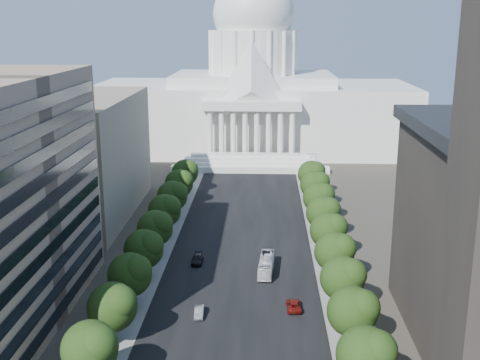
# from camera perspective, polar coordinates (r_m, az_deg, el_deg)

# --- Properties ---
(road_asphalt) EXTENTS (30.00, 260.00, 0.01)m
(road_asphalt) POSITION_cam_1_polar(r_m,az_deg,el_deg) (144.14, 0.38, -4.63)
(road_asphalt) COLOR black
(road_asphalt) RESTS_ON ground
(sidewalk_left) EXTENTS (8.00, 260.00, 0.02)m
(sidewalk_left) POSITION_cam_1_polar(r_m,az_deg,el_deg) (146.00, -7.12, -4.50)
(sidewalk_left) COLOR gray
(sidewalk_left) RESTS_ON ground
(sidewalk_right) EXTENTS (8.00, 260.00, 0.02)m
(sidewalk_right) POSITION_cam_1_polar(r_m,az_deg,el_deg) (144.76, 7.94, -4.69)
(sidewalk_right) COLOR gray
(sidewalk_right) RESTS_ON ground
(capitol) EXTENTS (120.00, 56.00, 73.00)m
(capitol) POSITION_cam_1_polar(r_m,az_deg,el_deg) (232.53, 1.22, 7.85)
(capitol) COLOR white
(capitol) RESTS_ON ground
(office_block_left_far) EXTENTS (38.00, 52.00, 30.00)m
(office_block_left_far) POSITION_cam_1_polar(r_m,az_deg,el_deg) (158.58, -17.10, 2.13)
(office_block_left_far) COLOR gray
(office_block_left_far) RESTS_ON ground
(tree_l_b) EXTENTS (7.79, 7.60, 9.97)m
(tree_l_b) POSITION_cam_1_polar(r_m,az_deg,el_deg) (84.06, -13.88, -15.16)
(tree_l_b) COLOR #33261C
(tree_l_b) RESTS_ON ground
(tree_l_c) EXTENTS (7.79, 7.60, 9.97)m
(tree_l_c) POSITION_cam_1_polar(r_m,az_deg,el_deg) (94.26, -11.85, -11.60)
(tree_l_c) COLOR #33261C
(tree_l_c) RESTS_ON ground
(tree_l_d) EXTENTS (7.79, 7.60, 9.97)m
(tree_l_d) POSITION_cam_1_polar(r_m,az_deg,el_deg) (104.83, -10.26, -8.73)
(tree_l_d) COLOR #33261C
(tree_l_d) RESTS_ON ground
(tree_l_e) EXTENTS (7.79, 7.60, 9.97)m
(tree_l_e) POSITION_cam_1_polar(r_m,az_deg,el_deg) (115.69, -8.99, -6.39)
(tree_l_e) COLOR #33261C
(tree_l_e) RESTS_ON ground
(tree_l_f) EXTENTS (7.79, 7.60, 9.97)m
(tree_l_f) POSITION_cam_1_polar(r_m,az_deg,el_deg) (126.75, -7.94, -4.45)
(tree_l_f) COLOR #33261C
(tree_l_f) RESTS_ON ground
(tree_l_g) EXTENTS (7.79, 7.60, 9.97)m
(tree_l_g) POSITION_cam_1_polar(r_m,az_deg,el_deg) (137.97, -7.07, -2.82)
(tree_l_g) COLOR #33261C
(tree_l_g) RESTS_ON ground
(tree_l_h) EXTENTS (7.79, 7.60, 9.97)m
(tree_l_h) POSITION_cam_1_polar(r_m,az_deg,el_deg) (149.31, -6.33, -1.44)
(tree_l_h) COLOR #33261C
(tree_l_h) RESTS_ON ground
(tree_l_i) EXTENTS (7.79, 7.60, 9.97)m
(tree_l_i) POSITION_cam_1_polar(r_m,az_deg,el_deg) (160.74, -5.70, -0.25)
(tree_l_i) COLOR #33261C
(tree_l_i) RESTS_ON ground
(tree_l_j) EXTENTS (7.79, 7.60, 9.97)m
(tree_l_j) POSITION_cam_1_polar(r_m,az_deg,el_deg) (172.26, -5.15, 0.78)
(tree_l_j) COLOR #33261C
(tree_l_j) RESTS_ON ground
(tree_r_b) EXTENTS (7.79, 7.60, 9.97)m
(tree_r_b) POSITION_cam_1_polar(r_m,az_deg,el_deg) (82.16, 12.05, -15.80)
(tree_r_b) COLOR #33261C
(tree_r_b) RESTS_ON ground
(tree_r_c) EXTENTS (7.79, 7.60, 9.97)m
(tree_r_c) POSITION_cam_1_polar(r_m,az_deg,el_deg) (92.56, 10.83, -12.05)
(tree_r_c) COLOR #33261C
(tree_r_c) RESTS_ON ground
(tree_r_d) EXTENTS (7.79, 7.60, 9.97)m
(tree_r_d) POSITION_cam_1_polar(r_m,az_deg,el_deg) (103.31, 9.88, -9.07)
(tree_r_d) COLOR #33261C
(tree_r_d) RESTS_ON ground
(tree_r_e) EXTENTS (7.79, 7.60, 9.97)m
(tree_r_e) POSITION_cam_1_polar(r_m,az_deg,el_deg) (114.31, 9.13, -6.66)
(tree_r_e) COLOR #33261C
(tree_r_e) RESTS_ON ground
(tree_r_f) EXTENTS (7.79, 7.60, 9.97)m
(tree_r_f) POSITION_cam_1_polar(r_m,az_deg,el_deg) (125.49, 8.51, -4.67)
(tree_r_f) COLOR #33261C
(tree_r_f) RESTS_ON ground
(tree_r_g) EXTENTS (7.79, 7.60, 9.97)m
(tree_r_g) POSITION_cam_1_polar(r_m,az_deg,el_deg) (136.81, 8.00, -3.00)
(tree_r_g) COLOR #33261C
(tree_r_g) RESTS_ON ground
(tree_r_h) EXTENTS (7.79, 7.60, 9.97)m
(tree_r_h) POSITION_cam_1_polar(r_m,az_deg,el_deg) (148.24, 7.57, -1.60)
(tree_r_h) COLOR #33261C
(tree_r_h) RESTS_ON ground
(tree_r_i) EXTENTS (7.79, 7.60, 9.97)m
(tree_r_i) POSITION_cam_1_polar(r_m,az_deg,el_deg) (159.75, 7.20, -0.39)
(tree_r_i) COLOR #33261C
(tree_r_i) RESTS_ON ground
(tree_r_j) EXTENTS (7.79, 7.60, 9.97)m
(tree_r_j) POSITION_cam_1_polar(r_m,az_deg,el_deg) (171.33, 6.88, 0.65)
(tree_r_j) COLOR #33261C
(tree_r_j) RESTS_ON ground
(streetlight_b) EXTENTS (2.61, 0.44, 9.00)m
(streetlight_b) POSITION_cam_1_polar(r_m,az_deg,el_deg) (92.38, 11.87, -12.61)
(streetlight_b) COLOR gray
(streetlight_b) RESTS_ON ground
(streetlight_c) EXTENTS (2.61, 0.44, 9.00)m
(streetlight_c) POSITION_cam_1_polar(r_m,az_deg,el_deg) (114.91, 9.88, -6.91)
(streetlight_c) COLOR gray
(streetlight_c) RESTS_ON ground
(streetlight_d) EXTENTS (2.61, 0.44, 9.00)m
(streetlight_d) POSITION_cam_1_polar(r_m,az_deg,el_deg) (138.30, 8.59, -3.11)
(streetlight_d) COLOR gray
(streetlight_d) RESTS_ON ground
(streetlight_e) EXTENTS (2.61, 0.44, 9.00)m
(streetlight_e) POSITION_cam_1_polar(r_m,az_deg,el_deg) (162.17, 7.68, -0.41)
(streetlight_e) COLOR gray
(streetlight_e) RESTS_ON ground
(streetlight_f) EXTENTS (2.61, 0.44, 9.00)m
(streetlight_f) POSITION_cam_1_polar(r_m,az_deg,el_deg) (186.33, 7.01, 1.59)
(streetlight_f) COLOR gray
(streetlight_f) RESTS_ON ground
(car_silver) EXTENTS (1.69, 4.39, 1.43)m
(car_silver) POSITION_cam_1_polar(r_m,az_deg,el_deg) (103.40, -3.89, -12.37)
(car_silver) COLOR #9EA0A5
(car_silver) RESTS_ON ground
(car_red) EXTENTS (2.58, 5.33, 1.46)m
(car_red) POSITION_cam_1_polar(r_m,az_deg,el_deg) (105.74, 5.12, -11.74)
(car_red) COLOR maroon
(car_red) RESTS_ON ground
(car_dark_b) EXTENTS (2.21, 5.35, 1.55)m
(car_dark_b) POSITION_cam_1_polar(r_m,az_deg,el_deg) (124.32, -4.07, -7.52)
(car_dark_b) COLOR black
(car_dark_b) RESTS_ON ground
(city_bus) EXTENTS (3.41, 11.31, 3.11)m
(city_bus) POSITION_cam_1_polar(r_m,az_deg,el_deg) (119.53, 2.52, -8.03)
(city_bus) COLOR silver
(city_bus) RESTS_ON ground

